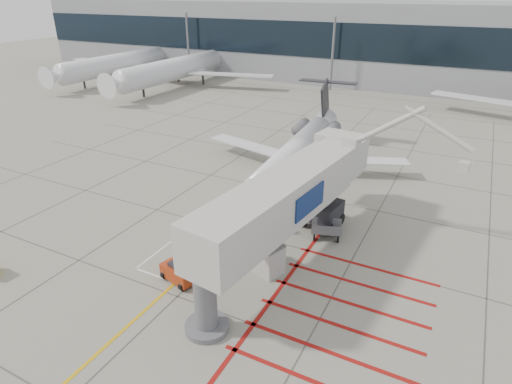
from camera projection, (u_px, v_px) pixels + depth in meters
The scene contains 12 objects.
ground_plane at pixel (214, 261), 28.03m from camera, with size 260.00×260.00×0.00m, color gray.
regional_jet at pixel (288, 146), 38.04m from camera, with size 21.17×26.70×7.00m, color silver, non-canonical shape.
jet_bridge at pixel (279, 210), 25.87m from camera, with size 9.59×20.24×8.09m, color beige, non-canonical shape.
pushback_tug at pixel (180, 271), 25.95m from camera, with size 2.26×1.41×1.32m, color #AB3110, non-canonical shape.
baggage_cart at pixel (326, 230), 30.42m from camera, with size 2.10×1.33×1.33m, color #59595E, non-canonical shape.
ground_power_unit at pixel (263, 256), 26.88m from camera, with size 2.50×1.46×1.98m, color #B8B5AF, non-canonical shape.
cone_nose at pixel (202, 226), 31.60m from camera, with size 0.41×0.41×0.57m, color orange.
cone_side at pixel (249, 220), 32.41m from camera, with size 0.40×0.40×0.56m, color #FF440D.
terminal_building at pixel (467, 45), 77.07m from camera, with size 180.00×28.00×14.00m, color gray.
terminal_glass_band at pixel (463, 48), 65.36m from camera, with size 180.00×0.10×6.00m, color black.
bg_aircraft_a at pixel (124, 49), 82.98m from camera, with size 33.08×36.76×11.03m, color silver, non-canonical shape.
bg_aircraft_b at pixel (183, 53), 77.19m from camera, with size 34.17×37.97×11.39m, color silver, non-canonical shape.
Camera 1 is at (13.13, -19.50, 16.17)m, focal length 30.00 mm.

